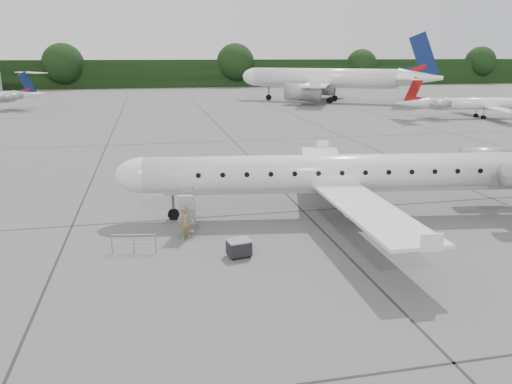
{
  "coord_description": "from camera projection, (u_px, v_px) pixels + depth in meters",
  "views": [
    {
      "loc": [
        -13.43,
        -23.57,
        9.74
      ],
      "look_at": [
        -7.87,
        2.61,
        2.3
      ],
      "focal_mm": 35.0,
      "sensor_mm": 36.0,
      "label": 1
    }
  ],
  "objects": [
    {
      "name": "safety_railing",
      "position": [
        134.0,
        244.0,
        25.07
      ],
      "size": [
        2.18,
        0.49,
        1.0
      ],
      "primitive_type": null,
      "rotation": [
        0.0,
        0.0,
        -0.19
      ],
      "color": "gray",
      "rests_on": "ground"
    },
    {
      "name": "treeline",
      "position": [
        193.0,
        73.0,
        148.95
      ],
      "size": [
        260.0,
        4.0,
        8.0
      ],
      "primitive_type": "cube",
      "color": "black",
      "rests_on": "ground"
    },
    {
      "name": "ground",
      "position": [
        405.0,
        237.0,
        27.51
      ],
      "size": [
        320.0,
        320.0,
        0.0
      ],
      "primitive_type": "plane",
      "color": "slate",
      "rests_on": "ground"
    },
    {
      "name": "passenger",
      "position": [
        186.0,
        223.0,
        26.9
      ],
      "size": [
        0.71,
        0.51,
        1.83
      ],
      "primitive_type": "imported",
      "rotation": [
        0.0,
        0.0,
        0.11
      ],
      "color": "olive",
      "rests_on": "ground"
    },
    {
      "name": "airstair",
      "position": [
        187.0,
        211.0,
        27.97
      ],
      "size": [
        1.13,
        2.18,
        2.43
      ],
      "primitive_type": null,
      "rotation": [
        0.0,
        0.0,
        -0.14
      ],
      "color": "silver",
      "rests_on": "ground"
    },
    {
      "name": "main_regional_jet",
      "position": [
        341.0,
        155.0,
        29.95
      ],
      "size": [
        32.92,
        25.73,
        7.74
      ],
      "primitive_type": null,
      "rotation": [
        0.0,
        0.0,
        -0.14
      ],
      "color": "silver",
      "rests_on": "ground"
    },
    {
      "name": "bg_regional_right",
      "position": [
        487.0,
        98.0,
        77.16
      ],
      "size": [
        25.88,
        20.03,
        6.29
      ],
      "primitive_type": null,
      "rotation": [
        0.0,
        0.0,
        3.02
      ],
      "color": "silver",
      "rests_on": "ground"
    },
    {
      "name": "baggage_cart",
      "position": [
        239.0,
        248.0,
        24.66
      ],
      "size": [
        1.23,
        1.06,
        0.94
      ],
      "primitive_type": null,
      "rotation": [
        0.0,
        0.0,
        0.18
      ],
      "color": "black",
      "rests_on": "ground"
    },
    {
      "name": "bg_narrowbody",
      "position": [
        324.0,
        68.0,
        102.24
      ],
      "size": [
        46.58,
        43.02,
        13.61
      ],
      "primitive_type": null,
      "rotation": [
        0.0,
        0.0,
        -0.55
      ],
      "color": "silver",
      "rests_on": "ground"
    }
  ]
}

